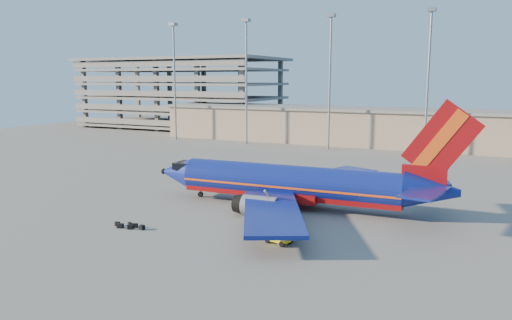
{
  "coord_description": "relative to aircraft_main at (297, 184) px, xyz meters",
  "views": [
    {
      "loc": [
        27.92,
        -57.76,
        15.25
      ],
      "look_at": [
        -2.15,
        4.08,
        4.0
      ],
      "focal_mm": 35.0,
      "sensor_mm": 36.0,
      "label": 1
    }
  ],
  "objects": [
    {
      "name": "parking_garage",
      "position": [
        -68.85,
        77.44,
        8.91
      ],
      "size": [
        62.0,
        32.0,
        21.4
      ],
      "color": "slate",
      "rests_on": "ground"
    },
    {
      "name": "terminal_building",
      "position": [
        3.15,
        61.39,
        1.5
      ],
      "size": [
        122.0,
        16.0,
        8.5
      ],
      "color": "gray",
      "rests_on": "ground"
    },
    {
      "name": "aircraft_main",
      "position": [
        0.0,
        0.0,
        0.0
      ],
      "size": [
        38.98,
        37.47,
        13.2
      ],
      "rotation": [
        0.0,
        0.0,
        0.04
      ],
      "color": "navy",
      "rests_on": "ground"
    },
    {
      "name": "light_mast_row",
      "position": [
        -1.85,
        49.39,
        14.73
      ],
      "size": [
        101.6,
        1.6,
        28.65
      ],
      "color": "gray",
      "rests_on": "ground"
    },
    {
      "name": "ground",
      "position": [
        -6.85,
        3.39,
        -2.82
      ],
      "size": [
        220.0,
        220.0,
        0.0
      ],
      "primitive_type": "plane",
      "color": "slate",
      "rests_on": "ground"
    },
    {
      "name": "baggage_tug",
      "position": [
        3.38,
        -13.15,
        -1.97
      ],
      "size": [
        2.56,
        1.93,
        1.64
      ],
      "rotation": [
        0.0,
        0.0,
        -0.27
      ],
      "color": "yellow",
      "rests_on": "ground"
    },
    {
      "name": "luggage_pile",
      "position": [
        -12.47,
        -15.43,
        -2.59
      ],
      "size": [
        3.68,
        1.33,
        0.48
      ],
      "color": "black",
      "rests_on": "ground"
    }
  ]
}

